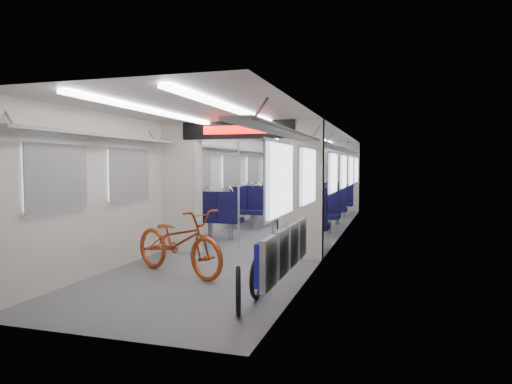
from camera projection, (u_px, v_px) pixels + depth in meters
carriage at (266, 168)px, 9.51m from camera, size 12.00×12.02×2.31m
bicycle at (179, 241)px, 6.47m from camera, size 1.90×1.31×0.95m
flip_bench at (285, 249)px, 5.31m from camera, size 0.12×2.10×0.51m
bike_hoop_a at (238, 293)px, 4.69m from camera, size 0.22×0.50×0.51m
bike_hoop_b at (257, 280)px, 5.28m from camera, size 0.06×0.50×0.50m
bike_hoop_c at (261, 270)px, 5.73m from camera, size 0.08×0.52×0.52m
seat_bay_near_left at (234, 209)px, 10.42m from camera, size 0.93×2.15×1.12m
seat_bay_near_right at (312, 213)px, 9.46m from camera, size 0.94×2.23×1.15m
seat_bay_far_left at (268, 200)px, 13.21m from camera, size 0.92×2.14×1.12m
seat_bay_far_right at (333, 201)px, 12.74m from camera, size 0.93×2.19×1.13m
stanchion_near_left at (239, 186)px, 8.63m from camera, size 0.04×0.04×2.30m
stanchion_near_right at (273, 187)px, 8.44m from camera, size 0.04×0.04×2.30m
stanchion_far_left at (276, 181)px, 11.67m from camera, size 0.04×0.04×2.30m
stanchion_far_right at (300, 182)px, 11.12m from camera, size 0.04×0.04×2.30m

